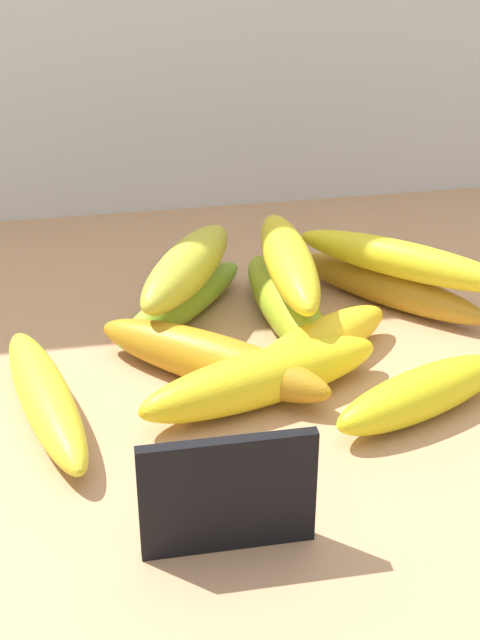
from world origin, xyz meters
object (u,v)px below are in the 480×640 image
Objects in this scene: banana_3 at (310,347)px; banana_6 at (262,378)px; banana_9 at (405,260)px; banana_5 at (287,306)px; banana_7 at (46,397)px; chalkboard_sign at (228,499)px; banana_4 at (421,394)px; banana_0 at (182,303)px; banana_2 at (387,287)px; banana_10 at (187,267)px; banana_8 at (289,262)px; banana_1 at (212,359)px.

banana_6 is (-4.84, -4.09, 0.21)cm from banana_3.
banana_9 reaches higher than banana_6.
banana_5 is 23.10cm from banana_7.
banana_9 is at bearing 53.08° from chalkboard_sign.
banana_0 is at bearing 131.83° from banana_4.
chalkboard_sign reaches higher than banana_6.
banana_2 is at bearing 55.75° from chalkboard_sign.
chalkboard_sign reaches higher than banana_2.
chalkboard_sign reaches higher than banana_4.
banana_0 is 0.94× the size of banana_5.
banana_0 is 0.85× the size of banana_9.
banana_7 is (-20.82, -9.99, -0.33)cm from banana_5.
banana_5 is 0.91× the size of banana_6.
banana_7 is 33.82cm from banana_9.
banana_4 is 16.29cm from banana_5.
banana_6 reaches higher than banana_3.
banana_10 is at bearing 163.98° from banana_5.
chalkboard_sign is at bearing -117.47° from banana_3.
chalkboard_sign is at bearing -145.77° from banana_4.
banana_8 is at bearing 92.46° from banana_3.
banana_2 is 0.98× the size of banana_9.
banana_2 is 10.36cm from banana_5.
banana_2 is at bearing 1.04° from banana_10.
banana_0 is at bearing 178.96° from banana_2.
banana_4 is at bearing 34.23° from chalkboard_sign.
banana_3 is at bearing 62.53° from chalkboard_sign.
banana_6 is 1.27× the size of banana_10.
banana_0 is 1.03× the size of banana_3.
banana_7 is at bearing -132.40° from banana_0.
banana_1 is at bearing 153.29° from banana_4.
banana_9 is 19.37cm from banana_10.
chalkboard_sign is 0.62× the size of banana_8.
banana_9 reaches higher than banana_4.
banana_2 is at bearing 29.33° from banana_1.
chalkboard_sign is 0.54× the size of banana_6.
banana_6 is (4.45, -13.87, 0.50)cm from banana_0.
banana_10 is at bearing 134.20° from banana_3.
banana_9 reaches higher than banana_1.
banana_1 is 1.02× the size of banana_6.
banana_9 is (10.90, 1.29, 2.87)cm from banana_5.
banana_0 is 14.58cm from banana_6.
banana_10 is (-8.86, 9.11, 3.52)cm from banana_3.
banana_7 reaches higher than banana_0.
banana_2 is 1.18× the size of banana_3.
banana_3 is 1.08× the size of banana_4.
chalkboard_sign is 0.54× the size of banana_9.
banana_3 is at bearing -135.31° from banana_2.
banana_9 reaches higher than banana_3.
banana_3 is 0.83× the size of banana_6.
banana_10 reaches higher than banana_4.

